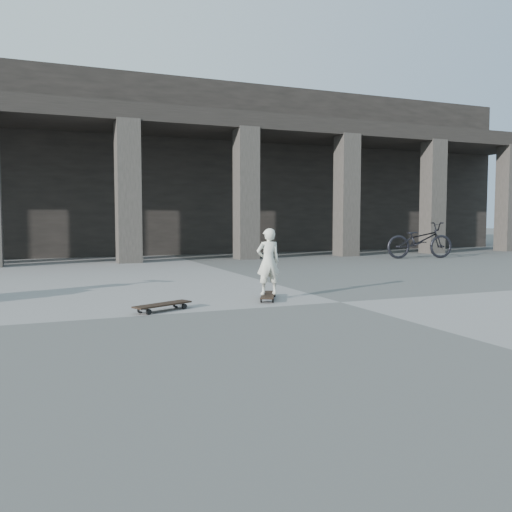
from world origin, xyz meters
name	(u,v)px	position (x,y,z in m)	size (l,w,h in m)	color
ground	(340,302)	(0.00, 0.00, 0.00)	(90.00, 90.00, 0.00)	#51514E
colonnade	(153,171)	(0.00, 13.77, 3.03)	(28.00, 8.82, 6.00)	black
longboard	(268,295)	(-0.91, 0.65, 0.07)	(0.56, 0.84, 0.08)	black
skateboard_spare	(163,305)	(-2.66, 0.26, 0.08)	(0.88, 0.56, 0.10)	black
child	(268,261)	(-0.91, 0.65, 0.60)	(0.37, 0.25, 1.03)	beige
bicycle	(420,240)	(6.88, 6.66, 0.57)	(0.75, 2.15, 1.13)	black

